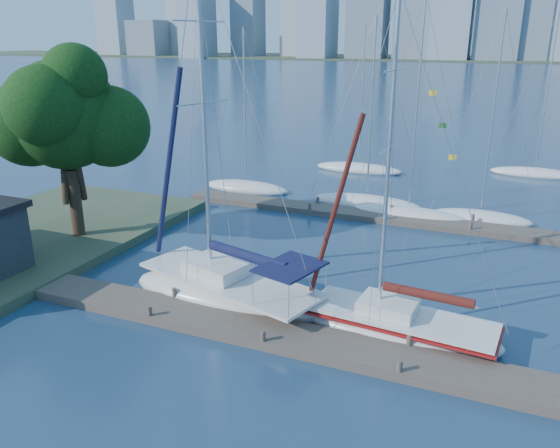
% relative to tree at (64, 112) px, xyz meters
% --- Properties ---
extents(ground, '(700.00, 700.00, 0.00)m').
position_rel_tree_xyz_m(ground, '(14.15, -5.29, -7.28)').
color(ground, navy).
rests_on(ground, ground).
extents(near_dock, '(26.00, 2.00, 0.40)m').
position_rel_tree_xyz_m(near_dock, '(14.15, -5.29, -7.08)').
color(near_dock, '#4B4137').
rests_on(near_dock, ground).
extents(far_dock, '(30.00, 1.80, 0.36)m').
position_rel_tree_xyz_m(far_dock, '(16.15, 10.71, -7.10)').
color(far_dock, '#4B4137').
rests_on(far_dock, ground).
extents(shore, '(12.00, 22.00, 0.50)m').
position_rel_tree_xyz_m(shore, '(-2.85, -2.29, -7.03)').
color(shore, '#38472D').
rests_on(shore, ground).
extents(far_shore, '(800.00, 100.00, 1.50)m').
position_rel_tree_xyz_m(far_shore, '(14.15, 314.71, -7.28)').
color(far_shore, '#38472D').
rests_on(far_shore, ground).
extents(tree, '(8.02, 7.32, 10.77)m').
position_rel_tree_xyz_m(tree, '(0.00, 0.00, 0.00)').
color(tree, black).
rests_on(tree, ground).
extents(sailboat_navy, '(9.83, 5.47, 15.18)m').
position_rel_tree_xyz_m(sailboat_navy, '(11.09, -3.10, -6.16)').
color(sailboat_navy, silver).
rests_on(sailboat_navy, ground).
extents(sailboat_maroon, '(7.84, 3.16, 13.01)m').
position_rel_tree_xyz_m(sailboat_maroon, '(18.59, -3.20, -6.20)').
color(sailboat_maroon, silver).
rests_on(sailboat_maroon, ground).
extents(bg_boat_0, '(7.01, 3.22, 12.05)m').
position_rel_tree_xyz_m(bg_boat_0, '(3.68, 13.72, -7.03)').
color(bg_boat_0, silver).
rests_on(bg_boat_0, ground).
extents(bg_boat_1, '(7.89, 4.98, 12.71)m').
position_rel_tree_xyz_m(bg_boat_1, '(13.12, 13.16, -7.01)').
color(bg_boat_1, silver).
rests_on(bg_boat_1, ground).
extents(bg_boat_2, '(7.69, 3.62, 13.63)m').
position_rel_tree_xyz_m(bg_boat_2, '(16.22, 11.76, -7.02)').
color(bg_boat_2, silver).
rests_on(bg_boat_2, ground).
extents(bg_boat_3, '(6.54, 3.84, 12.94)m').
position_rel_tree_xyz_m(bg_boat_3, '(20.53, 12.83, -7.03)').
color(bg_boat_3, silver).
rests_on(bg_boat_3, ground).
extents(bg_boat_6, '(7.75, 2.96, 12.36)m').
position_rel_tree_xyz_m(bg_boat_6, '(9.86, 23.24, -7.03)').
color(bg_boat_6, silver).
rests_on(bg_boat_6, ground).
extents(bg_boat_7, '(7.03, 2.03, 13.37)m').
position_rel_tree_xyz_m(bg_boat_7, '(23.93, 27.30, -7.03)').
color(bg_boat_7, silver).
rests_on(bg_boat_7, ground).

